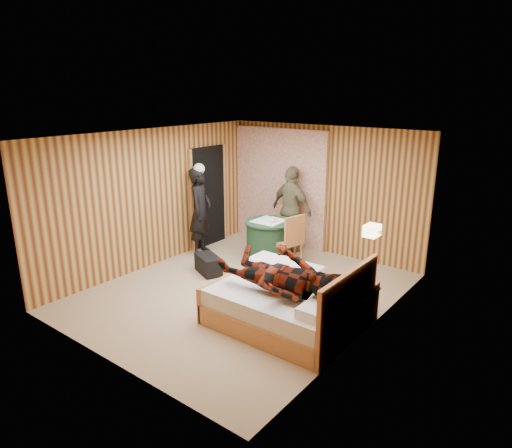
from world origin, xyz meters
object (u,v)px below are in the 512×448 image
Objects in this scene: bed at (287,303)px; round_table at (269,241)px; chair_near at (290,238)px; duffel_bag at (208,264)px; chair_far at (289,225)px; man_at_table at (292,209)px; wall_lamp at (372,231)px; woman_standing at (201,211)px; man_on_bed at (280,265)px; nightstand at (356,303)px.

round_table is (-1.60, 1.77, 0.11)m from bed.
chair_near is 1.54m from duffel_bag.
man_at_table reaches higher than chair_far.
man_at_table is at bearing 122.38° from bed.
wall_lamp is 0.29× the size of round_table.
woman_standing is 1.80m from man_at_table.
chair_near is 2.27m from man_on_bed.
chair_far is (-0.03, 0.71, 0.13)m from round_table.
round_table is 0.98× the size of chair_far.
chair_near is at bearing 70.11° from duffel_bag.
bed is 0.96m from nightstand.
bed is 3.28m from woman_standing.
nightstand is at bearing -99.39° from wall_lamp.
duffel_bag is 1.29m from woman_standing.
duffel_bag is at bearing 163.08° from bed.
chair_near is 0.99m from man_at_table.
wall_lamp reaches higher than nightstand.
round_table is (-2.36, 1.16, 0.11)m from nightstand.
bed is 2.10× the size of chair_far.
chair_far is 0.54× the size of woman_standing.
nightstand reaches higher than duffel_bag.
wall_lamp is 1.03m from nightstand.
duffel_bag is at bearing -114.48° from round_table.
chair_far is at bearing 123.46° from bed.
duffel_bag is at bearing 157.85° from man_on_bed.
man_on_bed is at bearing -141.44° from woman_standing.
man_at_table reaches higher than round_table.
woman_standing reaches higher than duffel_bag.
woman_standing is 1.00× the size of man_at_table.
man_on_bed is at bearing -131.29° from nightstand.
bed reaches higher than nightstand.
round_table is 1.58× the size of duffel_bag.
woman_standing reaches higher than nightstand.
man_at_table is 0.97× the size of man_on_bed.
wall_lamp is 1.38m from man_on_bed.
wall_lamp is at bearing -20.57° from round_table.
man_on_bed is at bearing 1.43° from duffel_bag.
nightstand is 2.18m from chair_near.
man_at_table is 3.20m from man_on_bed.
chair_near reaches higher than duffel_bag.
round_table is 0.72m from chair_far.
bed reaches higher than duffel_bag.
bed is 1.14× the size of woman_standing.
wall_lamp is 0.15× the size of woman_standing.
chair_near is (0.51, -0.05, 0.18)m from round_table.
wall_lamp is 2.71m from round_table.
duffel_bag is 2.44m from man_on_bed.
chair_near is 0.59× the size of man_at_table.
man_at_table is (-2.40, 1.66, -0.44)m from wall_lamp.
nightstand is at bearing -26.24° from round_table.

